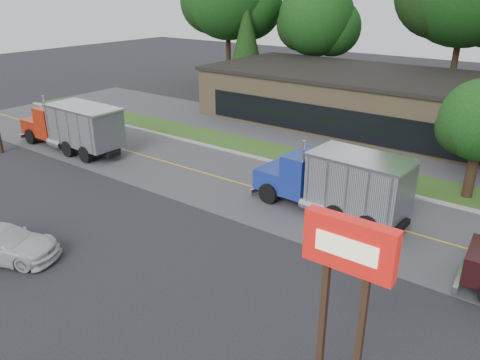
# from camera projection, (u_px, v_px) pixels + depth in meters

# --- Properties ---
(ground) EXTENTS (140.00, 140.00, 0.00)m
(ground) POSITION_uv_depth(u_px,v_px,m) (138.00, 254.00, 20.30)
(ground) COLOR #2F2F34
(ground) RESTS_ON ground
(road) EXTENTS (60.00, 8.00, 0.02)m
(road) POSITION_uv_depth(u_px,v_px,m) (256.00, 188.00, 26.97)
(road) COLOR #58585E
(road) RESTS_ON ground
(center_line) EXTENTS (60.00, 0.12, 0.01)m
(center_line) POSITION_uv_depth(u_px,v_px,m) (256.00, 188.00, 26.97)
(center_line) COLOR gold
(center_line) RESTS_ON ground
(curb) EXTENTS (60.00, 0.30, 0.12)m
(curb) POSITION_uv_depth(u_px,v_px,m) (294.00, 167.00, 30.08)
(curb) COLOR #9E9E99
(curb) RESTS_ON ground
(grass_verge) EXTENTS (60.00, 3.40, 0.03)m
(grass_verge) POSITION_uv_depth(u_px,v_px,m) (307.00, 160.00, 31.42)
(grass_verge) COLOR #28501B
(grass_verge) RESTS_ON ground
(far_parking) EXTENTS (60.00, 7.00, 0.02)m
(far_parking) POSITION_uv_depth(u_px,v_px,m) (340.00, 142.00, 35.12)
(far_parking) COLOR #58585E
(far_parking) RESTS_ON ground
(strip_mall) EXTENTS (32.00, 12.00, 4.00)m
(strip_mall) POSITION_uv_depth(u_px,v_px,m) (397.00, 104.00, 37.70)
(strip_mall) COLOR #8B7855
(strip_mall) RESTS_ON ground
(bilo_sign) EXTENTS (2.20, 1.90, 5.95)m
(bilo_sign) POSITION_uv_depth(u_px,v_px,m) (338.00, 357.00, 11.87)
(bilo_sign) COLOR #6B6054
(bilo_sign) RESTS_ON ground
(tree_far_b) EXTENTS (8.24, 7.75, 11.75)m
(tree_far_b) POSITION_uv_depth(u_px,v_px,m) (318.00, 21.00, 48.18)
(tree_far_b) COLOR #382619
(tree_far_b) RESTS_ON ground
(evergreen_left) EXTENTS (4.32, 4.32, 9.82)m
(evergreen_left) POSITION_uv_depth(u_px,v_px,m) (246.00, 42.00, 49.33)
(evergreen_left) COLOR #382619
(evergreen_left) RESTS_ON ground
(dump_truck_red) EXTENTS (9.44, 2.74, 3.36)m
(dump_truck_red) POSITION_uv_depth(u_px,v_px,m) (74.00, 126.00, 32.59)
(dump_truck_red) COLOR black
(dump_truck_red) RESTS_ON ground
(dump_truck_blue) EXTENTS (8.23, 3.06, 3.36)m
(dump_truck_blue) POSITION_uv_depth(u_px,v_px,m) (338.00, 181.00, 23.22)
(dump_truck_blue) COLOR black
(dump_truck_blue) RESTS_ON ground
(rally_car) EXTENTS (5.33, 3.94, 1.44)m
(rally_car) POSITION_uv_depth(u_px,v_px,m) (1.00, 243.00, 19.79)
(rally_car) COLOR silver
(rally_car) RESTS_ON ground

